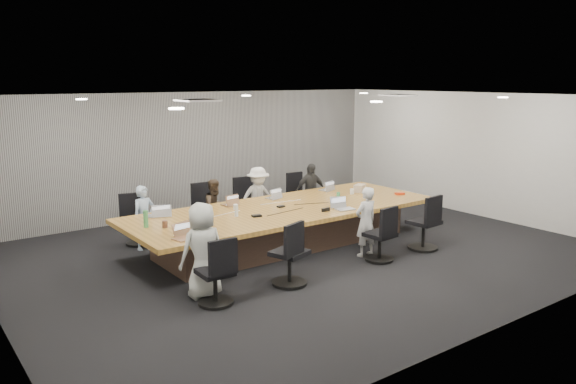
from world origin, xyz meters
TOP-DOWN VIEW (x-y plane):
  - floor at (0.00, 0.00)m, footprint 10.00×8.00m
  - ceiling at (0.00, 0.00)m, footprint 10.00×8.00m
  - wall_back at (0.00, 4.00)m, footprint 10.00×0.00m
  - wall_front at (0.00, -4.00)m, footprint 10.00×0.00m
  - wall_right at (5.00, 0.00)m, footprint 0.00×8.00m
  - curtain at (0.00, 3.92)m, footprint 9.80×0.04m
  - conference_table at (0.00, 0.50)m, footprint 6.00×2.20m
  - chair_0 at (-2.21, 2.20)m, footprint 0.60×0.60m
  - chair_1 at (-0.73, 2.20)m, footprint 0.57×0.57m
  - chair_2 at (0.29, 2.20)m, footprint 0.62×0.62m
  - chair_3 at (1.69, 2.20)m, footprint 0.57×0.57m
  - chair_4 at (-2.43, -1.20)m, footprint 0.55×0.55m
  - chair_5 at (-1.15, -1.20)m, footprint 0.72×0.72m
  - chair_6 at (0.79, -1.20)m, footprint 0.58×0.58m
  - chair_7 at (1.93, -1.20)m, footprint 0.63×0.63m
  - person_0 at (-2.21, 1.85)m, footprint 0.48×0.35m
  - laptop_0 at (-2.21, 1.30)m, footprint 0.38×0.30m
  - person_1 at (-0.73, 1.85)m, footprint 0.63×0.53m
  - laptop_1 at (-0.73, 1.30)m, footprint 0.30×0.22m
  - person_2 at (0.29, 1.85)m, footprint 0.90×0.60m
  - laptop_2 at (0.29, 1.30)m, footprint 0.32×0.25m
  - person_3 at (1.69, 1.85)m, footprint 0.78×0.45m
  - laptop_3 at (1.69, 1.30)m, footprint 0.34×0.27m
  - person_4 at (-2.43, -0.85)m, footprint 0.69×0.45m
  - laptop_4 at (-2.43, -0.30)m, footprint 0.39×0.31m
  - person_6 at (0.79, -0.85)m, footprint 0.46×0.30m
  - laptop_6 at (0.79, -0.30)m, footprint 0.37×0.29m
  - bottle_green_left at (-2.65, 0.68)m, footprint 0.10×0.10m
  - bottle_green_right at (0.95, 0.08)m, footprint 0.09×0.09m
  - bottle_clear at (-1.09, 0.44)m, footprint 0.08×0.08m
  - cup_white_far at (-0.83, 0.90)m, footprint 0.08×0.08m
  - cup_white_near at (1.86, 0.67)m, footprint 0.11×0.11m
  - mug_brown at (-2.41, 0.48)m, footprint 0.11×0.11m
  - mic_left at (-0.82, 0.21)m, footprint 0.18×0.14m
  - mic_right at (-0.05, 0.56)m, footprint 0.15×0.11m
  - stapler at (0.41, -0.20)m, footprint 0.17×0.05m
  - canvas_bag at (2.15, 0.75)m, footprint 0.34×0.29m
  - snack_packet at (2.62, 0.05)m, footprint 0.20×0.16m

SIDE VIEW (x-z plane):
  - floor at x=0.00m, z-range 0.00..0.00m
  - chair_0 at x=-2.21m, z-range 0.00..0.75m
  - chair_3 at x=1.69m, z-range 0.00..0.77m
  - chair_6 at x=0.79m, z-range 0.00..0.78m
  - chair_4 at x=-2.43m, z-range 0.00..0.78m
  - conference_table at x=0.00m, z-range 0.03..0.77m
  - chair_1 at x=-0.73m, z-range 0.00..0.81m
  - chair_2 at x=0.29m, z-range 0.00..0.84m
  - chair_5 at x=-1.15m, z-range 0.00..0.84m
  - chair_7 at x=1.93m, z-range 0.00..0.86m
  - person_1 at x=-0.73m, z-range 0.00..1.16m
  - person_0 at x=-2.21m, z-range 0.00..1.19m
  - person_6 at x=0.79m, z-range 0.00..1.25m
  - person_3 at x=1.69m, z-range 0.00..1.25m
  - person_2 at x=0.29m, z-range 0.00..1.30m
  - person_4 at x=-2.43m, z-range 0.00..1.40m
  - laptop_0 at x=-2.21m, z-range 0.74..0.76m
  - laptop_1 at x=-0.73m, z-range 0.74..0.76m
  - laptop_2 at x=0.29m, z-range 0.74..0.76m
  - laptop_3 at x=1.69m, z-range 0.74..0.76m
  - laptop_4 at x=-2.43m, z-range 0.74..0.76m
  - laptop_6 at x=0.79m, z-range 0.74..0.76m
  - mic_right at x=-0.05m, z-range 0.74..0.77m
  - mic_left at x=-0.82m, z-range 0.74..0.77m
  - snack_packet at x=2.62m, z-range 0.74..0.78m
  - stapler at x=0.41m, z-range 0.74..0.80m
  - cup_white_far at x=-0.83m, z-range 0.74..0.84m
  - cup_white_near at x=1.86m, z-range 0.74..0.85m
  - mug_brown at x=-2.41m, z-range 0.74..0.85m
  - canvas_bag at x=2.15m, z-range 0.74..0.90m
  - bottle_clear at x=-1.09m, z-range 0.74..0.95m
  - bottle_green_right at x=0.95m, z-range 0.74..0.98m
  - bottle_green_left at x=-2.65m, z-range 0.74..1.02m
  - wall_back at x=0.00m, z-range 0.00..2.80m
  - wall_front at x=0.00m, z-range 0.00..2.80m
  - wall_right at x=5.00m, z-range 0.00..2.80m
  - curtain at x=0.00m, z-range 0.00..2.80m
  - ceiling at x=0.00m, z-range 2.80..2.80m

